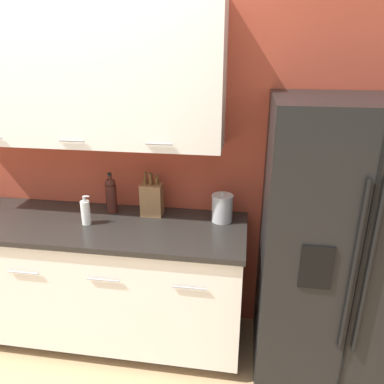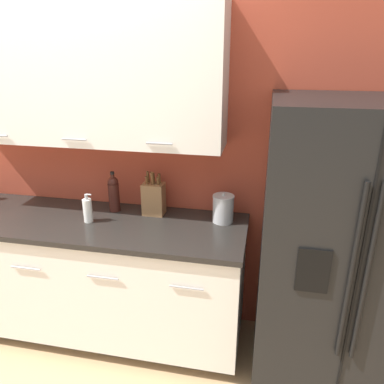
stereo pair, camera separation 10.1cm
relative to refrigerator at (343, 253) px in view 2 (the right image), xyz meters
The scene contains 7 objects.
wall_back 1.92m from the refrigerator, 169.12° to the left, with size 10.00×0.39×2.60m.
counter_unit 1.68m from the refrigerator, behind, with size 2.16×0.64×0.91m.
refrigerator is the anchor object (origin of this frame).
knife_block 1.23m from the refrigerator, 169.17° to the left, with size 0.14×0.11×0.31m.
wine_bottle 1.51m from the refrigerator, behind, with size 0.08×0.08×0.28m.
soap_dispenser 1.59m from the refrigerator, behind, with size 0.06×0.06×0.20m.
steel_canister 0.76m from the refrigerator, 164.30° to the left, with size 0.14×0.14×0.20m.
Camera 2 is at (1.39, -1.38, 1.98)m, focal length 35.00 mm.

